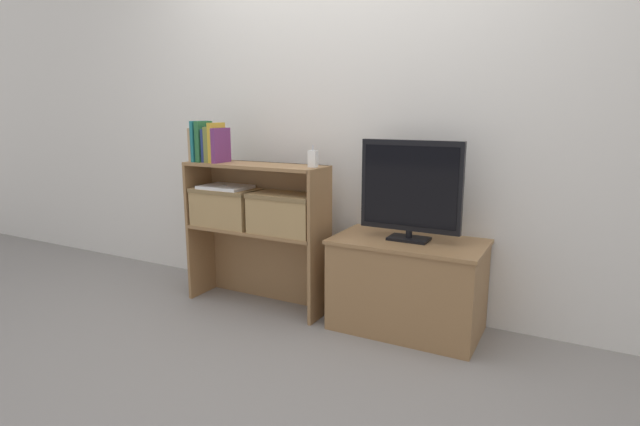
# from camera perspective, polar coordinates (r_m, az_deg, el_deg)

# --- Properties ---
(ground_plane) EXTENTS (16.00, 16.00, 0.00)m
(ground_plane) POSITION_cam_1_polar(r_m,az_deg,el_deg) (2.97, -1.28, -12.74)
(ground_plane) COLOR gray
(wall_back) EXTENTS (10.00, 0.05, 2.40)m
(wall_back) POSITION_cam_1_polar(r_m,az_deg,el_deg) (3.14, 3.08, 11.17)
(wall_back) COLOR silver
(wall_back) RESTS_ON ground_plane
(tv_stand) EXTENTS (0.83, 0.48, 0.52)m
(tv_stand) POSITION_cam_1_polar(r_m,az_deg,el_deg) (2.88, 9.92, -8.09)
(tv_stand) COLOR olive
(tv_stand) RESTS_ON ground_plane
(tv) EXTENTS (0.56, 0.14, 0.55)m
(tv) POSITION_cam_1_polar(r_m,az_deg,el_deg) (2.74, 10.31, 2.77)
(tv) COLOR black
(tv) RESTS_ON tv_stand
(bookshelf_lower_tier) EXTENTS (0.93, 0.27, 0.50)m
(bookshelf_lower_tier) POSITION_cam_1_polar(r_m,az_deg,el_deg) (3.24, -6.57, -4.82)
(bookshelf_lower_tier) COLOR olive
(bookshelf_lower_tier) RESTS_ON ground_plane
(bookshelf_upper_tier) EXTENTS (0.93, 0.27, 0.40)m
(bookshelf_upper_tier) POSITION_cam_1_polar(r_m,az_deg,el_deg) (3.14, -6.79, 3.05)
(bookshelf_upper_tier) COLOR olive
(bookshelf_upper_tier) RESTS_ON bookshelf_lower_tier
(book_tan) EXTENTS (0.02, 0.15, 0.21)m
(book_tan) POSITION_cam_1_polar(r_m,az_deg,el_deg) (3.31, -13.88, 7.59)
(book_tan) COLOR tan
(book_tan) RESTS_ON bookshelf_upper_tier
(book_teal) EXTENTS (0.02, 0.16, 0.26)m
(book_teal) POSITION_cam_1_polar(r_m,az_deg,el_deg) (3.29, -13.59, 7.98)
(book_teal) COLOR #1E7075
(book_teal) RESTS_ON bookshelf_upper_tier
(book_forest) EXTENTS (0.03, 0.14, 0.25)m
(book_forest) POSITION_cam_1_polar(r_m,az_deg,el_deg) (3.27, -13.14, 7.97)
(book_forest) COLOR #286638
(book_forest) RESTS_ON bookshelf_upper_tier
(book_navy) EXTENTS (0.02, 0.12, 0.21)m
(book_navy) POSITION_cam_1_polar(r_m,az_deg,el_deg) (3.25, -12.66, 7.54)
(book_navy) COLOR navy
(book_navy) RESTS_ON bookshelf_upper_tier
(book_olive) EXTENTS (0.04, 0.13, 0.22)m
(book_olive) POSITION_cam_1_polar(r_m,az_deg,el_deg) (3.23, -12.22, 7.66)
(book_olive) COLOR olive
(book_olive) RESTS_ON bookshelf_upper_tier
(book_mustard) EXTENTS (0.03, 0.15, 0.25)m
(book_mustard) POSITION_cam_1_polar(r_m,az_deg,el_deg) (3.20, -11.73, 7.88)
(book_mustard) COLOR gold
(book_mustard) RESTS_ON bookshelf_upper_tier
(book_plum) EXTENTS (0.03, 0.16, 0.21)m
(book_plum) POSITION_cam_1_polar(r_m,az_deg,el_deg) (3.18, -11.26, 7.59)
(book_plum) COLOR #6B2D66
(book_plum) RESTS_ON bookshelf_upper_tier
(baby_monitor) EXTENTS (0.05, 0.04, 0.13)m
(baby_monitor) POSITION_cam_1_polar(r_m,az_deg,el_deg) (2.86, -0.82, 6.22)
(baby_monitor) COLOR white
(baby_monitor) RESTS_ON bookshelf_upper_tier
(storage_basket_left) EXTENTS (0.42, 0.24, 0.24)m
(storage_basket_left) POSITION_cam_1_polar(r_m,az_deg,el_deg) (3.24, -10.68, 0.86)
(storage_basket_left) COLOR tan
(storage_basket_left) RESTS_ON bookshelf_lower_tier
(storage_basket_right) EXTENTS (0.42, 0.24, 0.24)m
(storage_basket_right) POSITION_cam_1_polar(r_m,az_deg,el_deg) (2.98, -4.00, 0.13)
(storage_basket_right) COLOR tan
(storage_basket_right) RESTS_ON bookshelf_lower_tier
(laptop) EXTENTS (0.30, 0.22, 0.02)m
(laptop) POSITION_cam_1_polar(r_m,az_deg,el_deg) (3.22, -10.76, 2.94)
(laptop) COLOR white
(laptop) RESTS_ON storage_basket_left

